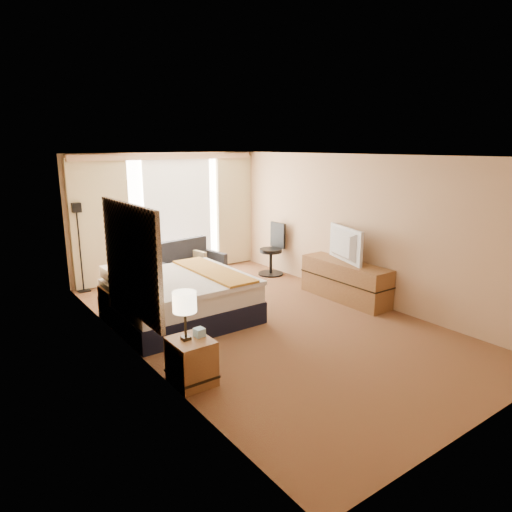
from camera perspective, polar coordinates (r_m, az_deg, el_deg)
floor at (r=7.39m, az=1.07°, el=-8.13°), size 4.20×7.00×0.02m
ceiling at (r=6.86m, az=1.17°, el=12.46°), size 4.20×7.00×0.02m
wall_back at (r=9.99m, az=-11.12°, el=5.09°), size 4.20×0.02×2.60m
wall_front at (r=4.81m, az=27.25°, el=-5.39°), size 4.20×0.02×2.60m
wall_left at (r=6.02m, az=-15.06°, el=-0.70°), size 0.02×7.00×2.60m
wall_right at (r=8.42m, az=12.62°, el=3.46°), size 0.02×7.00×2.60m
headboard at (r=6.22m, az=-15.38°, el=-0.45°), size 0.06×1.85×1.50m
nightstand_left at (r=5.55m, az=-8.08°, el=-12.89°), size 0.45×0.52×0.55m
nightstand_right at (r=7.69m, az=-16.92°, el=-5.67°), size 0.45×0.52×0.55m
media_dresser at (r=8.44m, az=11.06°, el=-3.07°), size 0.50×1.80×0.70m
window at (r=10.06m, az=-9.76°, el=5.33°), size 2.30×0.02×2.30m
curtains at (r=9.87m, az=-10.88°, el=5.64°), size 4.12×0.19×2.56m
bed at (r=7.42m, az=-9.51°, el=-5.20°), size 2.07×1.89×1.01m
loveseat at (r=9.28m, az=-8.55°, el=-1.82°), size 1.52×0.97×0.89m
floor_lamp at (r=9.18m, az=-21.34°, el=3.10°), size 0.22×0.22×1.71m
desk_chair at (r=9.89m, az=2.13°, el=0.54°), size 0.55×0.55×1.12m
lamp_left at (r=5.27m, az=-8.92°, el=-5.82°), size 0.28×0.28×0.58m
lamp_right at (r=7.49m, az=-17.05°, el=-0.09°), size 0.30×0.30×0.63m
tissue_box at (r=5.48m, az=-7.10°, el=-9.45°), size 0.12×0.12×0.10m
telephone at (r=7.63m, az=-17.08°, el=-3.41°), size 0.20×0.17×0.07m
television at (r=8.32m, az=10.48°, el=1.42°), size 0.46×1.08×0.63m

